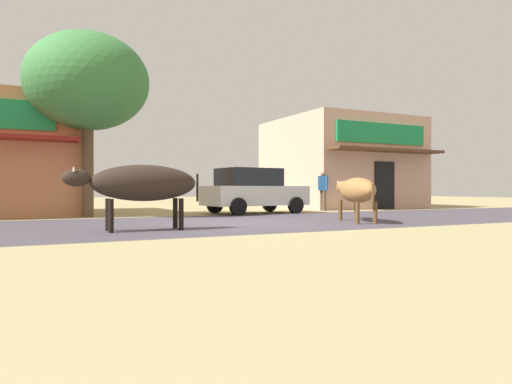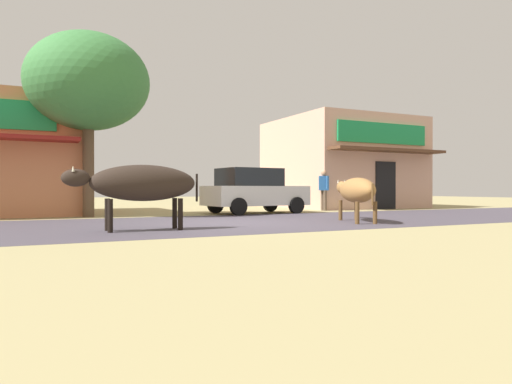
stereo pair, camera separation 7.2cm
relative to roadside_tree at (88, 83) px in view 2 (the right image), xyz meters
The scene contains 8 objects.
ground 6.80m from the roadside_tree, 53.47° to the right, with size 80.00×80.00×0.00m, color tan.
asphalt_road 6.80m from the roadside_tree, 53.47° to the right, with size 72.00×6.55×0.00m, color #46404A.
storefront_right_club 12.90m from the roadside_tree, 14.91° to the left, with size 6.08×6.89×4.28m.
roadside_tree is the anchor object (origin of this frame).
parked_hatchback_car 6.65m from the roadside_tree, ahead, with size 3.87×2.19×1.64m.
cow_near_brown 6.54m from the roadside_tree, 85.25° to the right, with size 2.86×0.76×1.42m.
cow_far_dark 9.06m from the roadside_tree, 41.41° to the right, with size 1.39×2.78×1.20m.
pedestrian_by_shop 9.81m from the roadside_tree, ahead, with size 0.48×0.61×1.66m.
Camera 2 is at (-4.84, -11.47, 0.90)m, focal length 32.70 mm.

